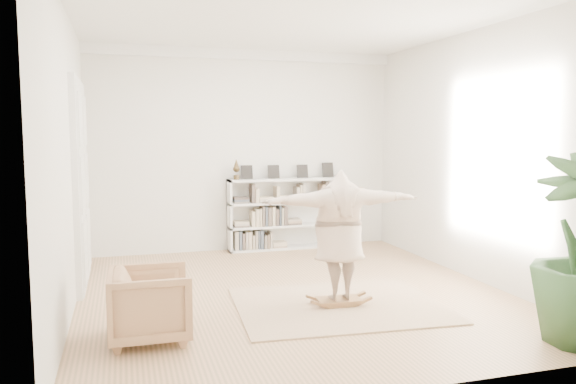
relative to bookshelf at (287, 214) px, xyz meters
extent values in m
plane|color=olive|center=(-0.74, -2.82, -0.64)|extent=(6.00, 6.00, 0.00)
plane|color=silver|center=(-0.74, 0.18, 1.16)|extent=(5.50, 0.00, 5.50)
plane|color=silver|center=(-0.74, -5.82, 1.16)|extent=(5.50, 0.00, 5.50)
plane|color=silver|center=(-3.49, -2.82, 1.16)|extent=(0.00, 6.00, 6.00)
plane|color=silver|center=(2.01, -2.82, 1.16)|extent=(0.00, 6.00, 6.00)
plane|color=white|center=(-0.74, -2.82, 2.96)|extent=(6.00, 6.00, 0.00)
cube|color=white|center=(-0.74, 0.12, 2.87)|extent=(5.50, 0.12, 0.18)
cube|color=white|center=(-3.45, -1.52, 0.76)|extent=(0.08, 1.78, 2.92)
cube|color=silver|center=(-3.43, -1.92, 0.76)|extent=(0.06, 0.78, 2.80)
cube|color=silver|center=(-3.43, -1.12, 0.76)|extent=(0.06, 0.78, 2.80)
cube|color=silver|center=(-1.07, -0.01, 0.01)|extent=(0.04, 0.35, 1.30)
cube|color=silver|center=(1.09, -0.01, 0.01)|extent=(0.04, 0.35, 1.30)
cube|color=silver|center=(0.01, 0.14, 0.01)|extent=(2.20, 0.04, 1.30)
cube|color=silver|center=(0.01, -0.01, -0.62)|extent=(2.20, 0.35, 0.04)
cube|color=silver|center=(0.01, -0.01, -0.21)|extent=(2.20, 0.35, 0.04)
cube|color=silver|center=(0.01, -0.01, 0.22)|extent=(2.20, 0.35, 0.04)
cube|color=silver|center=(0.01, -0.01, 0.64)|extent=(2.20, 0.35, 0.04)
cube|color=black|center=(-0.74, 0.04, 0.78)|extent=(0.18, 0.07, 0.24)
cube|color=black|center=(-0.24, 0.04, 0.78)|extent=(0.18, 0.07, 0.24)
cube|color=black|center=(0.31, 0.04, 0.78)|extent=(0.18, 0.07, 0.24)
cube|color=black|center=(0.81, 0.04, 0.78)|extent=(0.18, 0.07, 0.24)
imported|color=tan|center=(-2.65, -4.04, -0.26)|extent=(0.84, 0.82, 0.75)
cube|color=tan|center=(-0.37, -3.53, -0.63)|extent=(2.63, 2.16, 0.02)
cube|color=olive|center=(-0.37, -3.53, -0.56)|extent=(0.55, 0.35, 0.03)
cube|color=olive|center=(-0.37, -3.53, -0.59)|extent=(0.36, 0.08, 0.04)
cube|color=olive|center=(-0.37, -3.53, -0.59)|extent=(0.36, 0.08, 0.04)
cube|color=olive|center=(-0.37, -3.53, -0.56)|extent=(0.21, 0.07, 0.11)
cube|color=olive|center=(-0.37, -3.53, -0.56)|extent=(0.21, 0.07, 0.11)
imported|color=#CBAF98|center=(-0.37, -3.53, 0.29)|extent=(1.98, 0.66, 1.59)
camera|label=1|loc=(-2.88, -9.81, 1.49)|focal=35.00mm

